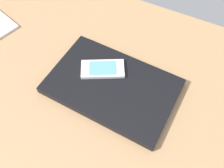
# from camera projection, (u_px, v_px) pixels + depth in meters

# --- Properties ---
(desk_surface) EXTENTS (1.20, 0.80, 0.03)m
(desk_surface) POSITION_uv_depth(u_px,v_px,m) (104.00, 100.00, 0.67)
(desk_surface) COLOR #9E7751
(desk_surface) RESTS_ON ground
(laptop_closed) EXTENTS (0.34, 0.22, 0.02)m
(laptop_closed) POSITION_uv_depth(u_px,v_px,m) (112.00, 86.00, 0.66)
(laptop_closed) COLOR black
(laptop_closed) RESTS_ON desk_surface
(cell_phone_on_laptop) EXTENTS (0.13, 0.11, 0.01)m
(cell_phone_on_laptop) POSITION_uv_depth(u_px,v_px,m) (103.00, 69.00, 0.67)
(cell_phone_on_laptop) COLOR silver
(cell_phone_on_laptop) RESTS_ON laptop_closed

